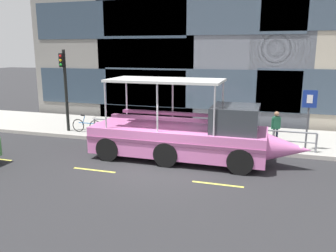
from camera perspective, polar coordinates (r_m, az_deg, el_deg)
The scene contains 10 objects.
ground_plane at distance 13.52m, azimuth -1.26°, elevation -7.12°, with size 120.00×120.00×0.00m, color #2B2B2D.
sidewalk at distance 18.66m, azimuth 4.17°, elevation -1.24°, with size 32.00×4.80×0.18m, color #A8A59E.
curb_edge at distance 16.33m, azimuth 2.19°, elevation -3.27°, with size 32.00×0.18×0.18m, color #B2ADA3.
lane_centreline at distance 12.70m, azimuth -2.59°, elevation -8.45°, with size 25.80×0.12×0.01m.
curb_guardrail at distance 16.34m, azimuth 4.52°, elevation -0.81°, with size 10.83×0.09×0.89m.
traffic_light_pole at distance 19.19m, azimuth -16.82°, elevation 6.92°, with size 0.24×0.46×4.38m.
parking_sign at distance 16.07m, azimuth 22.41°, elevation 2.51°, with size 0.60×0.12×2.68m.
leaned_bicycle at distance 18.91m, azimuth -13.40°, elevation 0.08°, with size 1.74×0.46×0.96m.
duck_tour_boat at distance 14.28m, azimuth 3.63°, elevation -1.61°, with size 9.07×2.49×3.38m.
pedestrian_near_bow at distance 16.50m, azimuth 17.55°, elevation 0.14°, with size 0.41×0.30×1.62m.
Camera 1 is at (4.04, -12.06, 4.60)m, focal length 36.56 mm.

